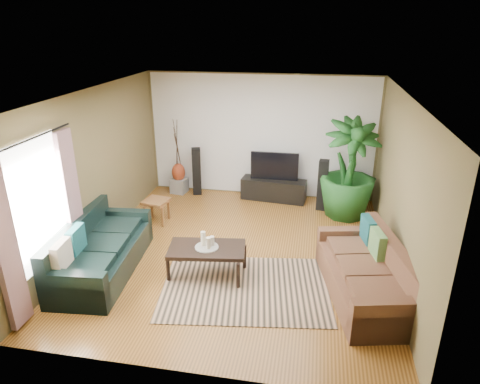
% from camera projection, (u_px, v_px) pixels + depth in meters
% --- Properties ---
extents(floor, '(5.50, 5.50, 0.00)m').
position_uv_depth(floor, '(238.00, 253.00, 7.36)').
color(floor, '#9D6528').
rests_on(floor, ground).
extents(ceiling, '(5.50, 5.50, 0.00)m').
position_uv_depth(ceiling, '(238.00, 94.00, 6.35)').
color(ceiling, white).
rests_on(ceiling, ground).
extents(wall_back, '(5.00, 0.00, 5.00)m').
position_uv_depth(wall_back, '(261.00, 136.00, 9.36)').
color(wall_back, brown).
rests_on(wall_back, ground).
extents(wall_front, '(5.00, 0.00, 5.00)m').
position_uv_depth(wall_front, '(188.00, 271.00, 4.35)').
color(wall_front, brown).
rests_on(wall_front, ground).
extents(wall_left, '(0.00, 5.50, 5.50)m').
position_uv_depth(wall_left, '(94.00, 170.00, 7.27)').
color(wall_left, brown).
rests_on(wall_left, ground).
extents(wall_right, '(0.00, 5.50, 5.50)m').
position_uv_depth(wall_right, '(401.00, 190.00, 6.44)').
color(wall_right, brown).
rests_on(wall_right, ground).
extents(backwall_panel, '(4.90, 0.00, 4.90)m').
position_uv_depth(backwall_panel, '(261.00, 137.00, 9.35)').
color(backwall_panel, white).
rests_on(backwall_panel, ground).
extents(window_pane, '(0.00, 1.80, 1.80)m').
position_uv_depth(window_pane, '(36.00, 205.00, 5.79)').
color(window_pane, white).
rests_on(window_pane, ground).
extents(curtain_near, '(0.08, 0.35, 2.20)m').
position_uv_depth(curtain_near, '(6.00, 248.00, 5.19)').
color(curtain_near, gray).
rests_on(curtain_near, ground).
extents(curtain_far, '(0.08, 0.35, 2.20)m').
position_uv_depth(curtain_far, '(72.00, 201.00, 6.56)').
color(curtain_far, gray).
rests_on(curtain_far, ground).
extents(curtain_rod, '(0.03, 1.90, 0.03)m').
position_uv_depth(curtain_rod, '(27.00, 140.00, 5.44)').
color(curtain_rod, black).
rests_on(curtain_rod, ground).
extents(sofa_left, '(1.14, 2.29, 0.85)m').
position_uv_depth(sofa_left, '(102.00, 247.00, 6.69)').
color(sofa_left, black).
rests_on(sofa_left, floor).
extents(sofa_right, '(1.37, 2.24, 0.85)m').
position_uv_depth(sofa_right, '(365.00, 270.00, 6.08)').
color(sofa_right, brown).
rests_on(sofa_right, floor).
extents(area_rug, '(2.68, 2.06, 0.01)m').
position_uv_depth(area_rug, '(245.00, 288.00, 6.39)').
color(area_rug, tan).
rests_on(area_rug, floor).
extents(coffee_table, '(1.24, 0.79, 0.48)m').
position_uv_depth(coffee_table, '(207.00, 261.00, 6.65)').
color(coffee_table, black).
rests_on(coffee_table, floor).
extents(candle_tray, '(0.36, 0.36, 0.02)m').
position_uv_depth(candle_tray, '(207.00, 247.00, 6.56)').
color(candle_tray, gray).
rests_on(candle_tray, coffee_table).
extents(candle_tall, '(0.07, 0.07, 0.23)m').
position_uv_depth(candle_tall, '(203.00, 239.00, 6.55)').
color(candle_tall, beige).
rests_on(candle_tall, candle_tray).
extents(candle_mid, '(0.07, 0.07, 0.18)m').
position_uv_depth(candle_mid, '(208.00, 243.00, 6.48)').
color(candle_mid, beige).
rests_on(candle_mid, candle_tray).
extents(candle_short, '(0.07, 0.07, 0.15)m').
position_uv_depth(candle_short, '(212.00, 241.00, 6.57)').
color(candle_short, beige).
rests_on(candle_short, candle_tray).
extents(tv_stand, '(1.45, 0.57, 0.47)m').
position_uv_depth(tv_stand, '(274.00, 189.00, 9.46)').
color(tv_stand, black).
rests_on(tv_stand, floor).
extents(television, '(1.04, 0.06, 0.61)m').
position_uv_depth(television, '(274.00, 166.00, 9.28)').
color(television, black).
rests_on(television, tv_stand).
extents(speaker_left, '(0.24, 0.26, 1.08)m').
position_uv_depth(speaker_left, '(197.00, 171.00, 9.68)').
color(speaker_left, black).
rests_on(speaker_left, floor).
extents(speaker_right, '(0.22, 0.23, 1.08)m').
position_uv_depth(speaker_right, '(322.00, 185.00, 8.87)').
color(speaker_right, black).
rests_on(speaker_right, floor).
extents(potted_plant, '(1.40, 1.40, 1.99)m').
position_uv_depth(potted_plant, '(349.00, 169.00, 8.41)').
color(potted_plant, '#1B511D').
rests_on(potted_plant, floor).
extents(plant_pot, '(0.37, 0.37, 0.29)m').
position_uv_depth(plant_pot, '(345.00, 209.00, 8.73)').
color(plant_pot, black).
rests_on(plant_pot, floor).
extents(pedestal, '(0.38, 0.38, 0.33)m').
position_uv_depth(pedestal, '(179.00, 185.00, 9.89)').
color(pedestal, gray).
rests_on(pedestal, floor).
extents(vase, '(0.30, 0.30, 0.43)m').
position_uv_depth(vase, '(178.00, 172.00, 9.77)').
color(vase, '#95361B').
rests_on(vase, pedestal).
extents(side_table, '(0.52, 0.52, 0.47)m').
position_uv_depth(side_table, '(157.00, 211.00, 8.41)').
color(side_table, brown).
rests_on(side_table, floor).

